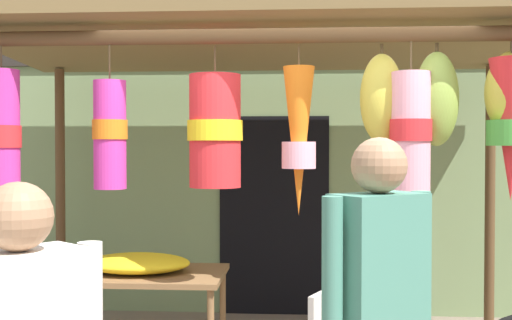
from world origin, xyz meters
TOP-DOWN VIEW (x-y plane):
  - shop_facade at (-0.00, 2.54)m, footprint 9.63×0.29m
  - market_stall_canopy at (-0.05, 0.81)m, footprint 4.49×2.20m
  - display_table at (-1.06, 0.75)m, footprint 1.18×0.81m
  - flower_heap_on_table at (-1.11, 0.73)m, footprint 0.81×0.57m
  - customer_foreground at (0.43, -1.31)m, footprint 0.49×0.42m

SIDE VIEW (x-z plane):
  - display_table at x=-1.06m, z-range 0.29..1.04m
  - flower_heap_on_table at x=-1.11m, z-range 0.74..0.88m
  - customer_foreground at x=0.43m, z-range 0.16..1.91m
  - shop_facade at x=0.00m, z-range 0.00..4.26m
  - market_stall_canopy at x=-0.05m, z-range 0.95..3.62m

